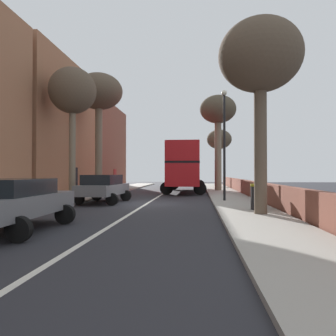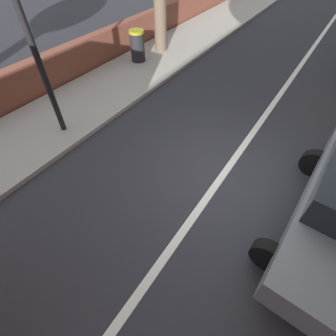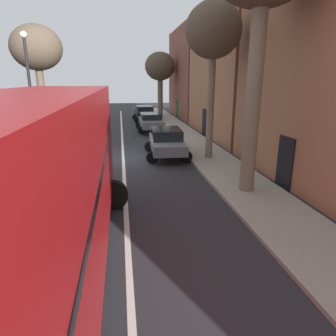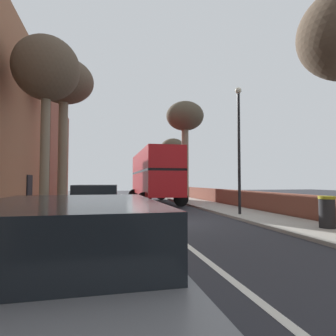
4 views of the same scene
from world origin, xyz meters
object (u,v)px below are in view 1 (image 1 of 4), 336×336
(double_decker_bus, at_px, (185,165))
(parked_car_grey_left_2, at_px, (14,201))
(street_tree_right_1, at_px, (218,113))
(street_tree_right_3, at_px, (260,59))
(street_tree_left_0, at_px, (99,95))
(street_tree_right_5, at_px, (219,141))
(litter_bin_right, at_px, (257,197))
(lamppost_right, at_px, (224,136))
(parked_car_grey_left_1, at_px, (103,187))
(street_tree_left_4, at_px, (73,93))

(double_decker_bus, height_order, parked_car_grey_left_2, double_decker_bus)
(street_tree_right_1, relative_size, street_tree_right_3, 1.14)
(street_tree_right_1, bearing_deg, street_tree_right_3, -88.10)
(street_tree_left_0, bearing_deg, street_tree_right_5, 51.60)
(double_decker_bus, xyz_separation_m, parked_car_grey_left_2, (-4.20, -19.47, -1.46))
(parked_car_grey_left_2, relative_size, litter_bin_right, 4.19)
(lamppost_right, bearing_deg, street_tree_left_0, 149.30)
(street_tree_right_1, bearing_deg, lamppost_right, -91.79)
(street_tree_left_0, bearing_deg, lamppost_right, -30.70)
(street_tree_right_1, xyz_separation_m, litter_bin_right, (0.66, -15.39, -6.47))
(street_tree_right_1, bearing_deg, parked_car_grey_left_1, -121.26)
(double_decker_bus, distance_m, street_tree_right_3, 16.40)
(double_decker_bus, xyz_separation_m, street_tree_left_0, (-6.42, -4.37, 5.32))
(street_tree_right_3, height_order, litter_bin_right, street_tree_right_3)
(parked_car_grey_left_2, bearing_deg, double_decker_bus, 77.83)
(lamppost_right, bearing_deg, parked_car_grey_left_1, -172.69)
(street_tree_left_4, bearing_deg, parked_car_grey_left_1, -24.68)
(double_decker_bus, height_order, street_tree_right_1, street_tree_right_1)
(street_tree_right_3, bearing_deg, street_tree_left_0, 131.51)
(street_tree_right_1, bearing_deg, street_tree_left_0, -149.40)
(parked_car_grey_left_2, relative_size, street_tree_right_1, 0.53)
(street_tree_right_1, height_order, litter_bin_right, street_tree_right_1)
(street_tree_left_0, distance_m, street_tree_right_1, 10.89)
(double_decker_bus, bearing_deg, street_tree_left_0, -145.78)
(parked_car_grey_left_1, relative_size, street_tree_right_5, 0.69)
(parked_car_grey_left_2, xyz_separation_m, lamppost_right, (6.80, 9.75, 2.92))
(double_decker_bus, bearing_deg, street_tree_right_1, 21.69)
(parked_car_grey_left_2, distance_m, street_tree_right_3, 10.09)
(double_decker_bus, distance_m, street_tree_right_1, 5.74)
(double_decker_bus, relative_size, street_tree_right_5, 1.66)
(street_tree_left_4, bearing_deg, street_tree_right_5, 60.76)
(parked_car_grey_left_2, bearing_deg, lamppost_right, 55.10)
(street_tree_right_1, distance_m, lamppost_right, 11.40)
(street_tree_right_5, height_order, litter_bin_right, street_tree_right_5)
(street_tree_right_3, bearing_deg, litter_bin_right, 85.59)
(lamppost_right, bearing_deg, street_tree_right_1, 88.21)
(street_tree_right_3, distance_m, lamppost_right, 6.35)
(street_tree_right_3, height_order, street_tree_left_4, street_tree_left_4)
(parked_car_grey_left_1, bearing_deg, street_tree_left_4, 155.32)
(parked_car_grey_left_2, relative_size, street_tree_right_5, 0.71)
(double_decker_bus, xyz_separation_m, litter_bin_right, (3.60, -14.22, -1.68))
(parked_car_grey_left_2, xyz_separation_m, street_tree_left_0, (-2.22, 15.10, 6.79))
(double_decker_bus, bearing_deg, street_tree_right_5, 66.69)
(parked_car_grey_left_1, xyz_separation_m, street_tree_left_4, (-2.22, 1.02, 5.61))
(street_tree_right_1, height_order, street_tree_left_4, street_tree_right_1)
(street_tree_left_0, relative_size, street_tree_right_1, 1.06)
(lamppost_right, distance_m, litter_bin_right, 5.57)
(street_tree_right_3, xyz_separation_m, lamppost_right, (-0.90, 5.85, -2.32))
(street_tree_left_4, relative_size, litter_bin_right, 7.25)
(parked_car_grey_left_2, distance_m, lamppost_right, 12.24)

